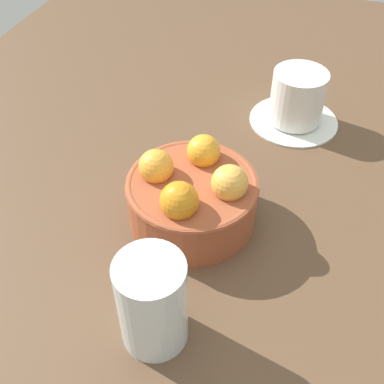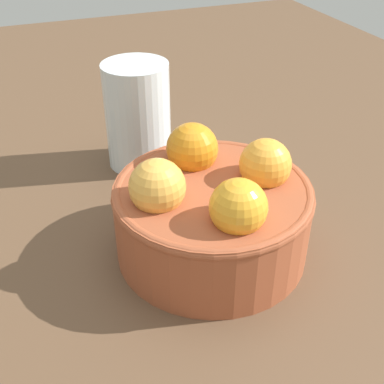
# 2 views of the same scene
# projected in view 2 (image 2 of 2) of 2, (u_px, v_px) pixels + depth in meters

# --- Properties ---
(ground_plane) EXTENTS (1.59, 1.08, 0.03)m
(ground_plane) POSITION_uv_depth(u_px,v_px,m) (211.00, 262.00, 0.45)
(ground_plane) COLOR brown
(terracotta_bowl) EXTENTS (0.17, 0.17, 0.10)m
(terracotta_bowl) POSITION_uv_depth(u_px,v_px,m) (212.00, 210.00, 0.42)
(terracotta_bowl) COLOR #9E4C2D
(terracotta_bowl) RESTS_ON ground_plane
(water_glass) EXTENTS (0.07, 0.07, 0.11)m
(water_glass) POSITION_uv_depth(u_px,v_px,m) (138.00, 115.00, 0.53)
(water_glass) COLOR silver
(water_glass) RESTS_ON ground_plane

